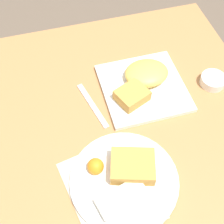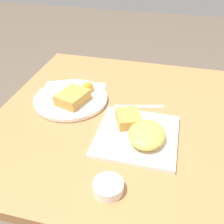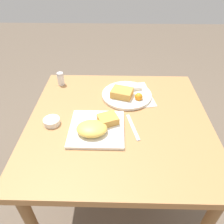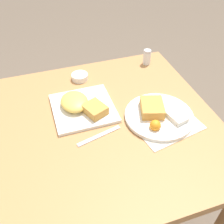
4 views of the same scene
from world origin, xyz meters
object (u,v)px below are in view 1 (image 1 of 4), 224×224
(plate_square_near, at_px, (143,83))
(butter_knife, at_px, (92,105))
(plate_oval_far, at_px, (125,178))
(sauce_ramekin, at_px, (213,80))

(plate_square_near, relative_size, butter_knife, 1.39)
(plate_oval_far, bearing_deg, butter_knife, -84.79)
(plate_square_near, height_order, plate_oval_far, plate_square_near)
(plate_square_near, relative_size, sauce_ramekin, 3.21)
(plate_square_near, bearing_deg, plate_oval_far, 62.80)
(plate_oval_far, bearing_deg, sauce_ramekin, -146.62)
(plate_oval_far, relative_size, butter_knife, 1.54)
(sauce_ramekin, xyz_separation_m, butter_knife, (0.39, -0.02, -0.01))
(plate_square_near, height_order, butter_knife, plate_square_near)
(plate_square_near, xyz_separation_m, plate_oval_far, (0.15, 0.29, -0.00))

